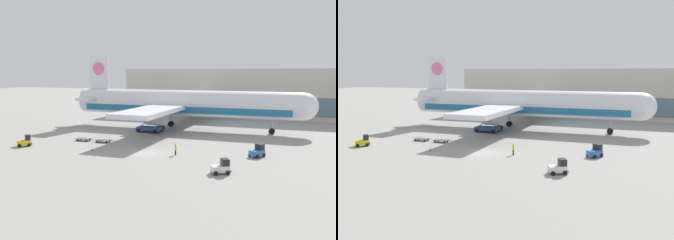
% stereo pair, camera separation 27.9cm
% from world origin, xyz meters
% --- Properties ---
extents(ground_plane, '(400.00, 400.00, 0.00)m').
position_xyz_m(ground_plane, '(0.00, 0.00, 0.00)').
color(ground_plane, gray).
extents(terminal_building, '(90.00, 18.20, 14.00)m').
position_xyz_m(terminal_building, '(16.60, 59.14, 6.99)').
color(terminal_building, '#BCB7A8').
rests_on(terminal_building, ground_plane).
extents(airplane_main, '(58.05, 48.05, 17.00)m').
position_xyz_m(airplane_main, '(-2.96, 26.49, 5.84)').
color(airplane_main, silver).
rests_on(airplane_main, ground_plane).
extents(scissor_lift_loader, '(5.22, 3.39, 5.10)m').
position_xyz_m(scissor_lift_loader, '(-7.98, 20.08, 1.96)').
color(scissor_lift_loader, '#284C99').
rests_on(scissor_lift_loader, ground_plane).
extents(baggage_tug_foreground, '(2.58, 2.81, 2.00)m').
position_xyz_m(baggage_tug_foreground, '(17.23, 3.61, 0.88)').
color(baggage_tug_foreground, '#2D66B7').
rests_on(baggage_tug_foreground, ground_plane).
extents(baggage_tug_mid, '(2.82, 2.52, 2.00)m').
position_xyz_m(baggage_tug_mid, '(13.94, -7.94, 0.88)').
color(baggage_tug_mid, silver).
rests_on(baggage_tug_mid, ground_plane).
extents(baggage_tug_far, '(2.75, 2.72, 2.00)m').
position_xyz_m(baggage_tug_far, '(-22.79, -1.90, 0.88)').
color(baggage_tug_far, yellow).
rests_on(baggage_tug_far, ground_plane).
extents(baggage_dolly_lead, '(3.73, 1.64, 0.48)m').
position_xyz_m(baggage_dolly_lead, '(-15.81, 6.13, 0.39)').
color(baggage_dolly_lead, '#56565B').
rests_on(baggage_dolly_lead, ground_plane).
extents(baggage_dolly_second, '(3.73, 1.64, 0.48)m').
position_xyz_m(baggage_dolly_second, '(-11.47, 6.05, 0.39)').
color(baggage_dolly_second, '#56565B').
rests_on(baggage_dolly_second, ground_plane).
extents(ground_crew_near, '(0.43, 0.43, 1.79)m').
position_xyz_m(ground_crew_near, '(4.78, 0.48, 1.06)').
color(ground_crew_near, black).
rests_on(ground_crew_near, ground_plane).
extents(traffic_cone_near, '(0.40, 0.40, 0.59)m').
position_xyz_m(traffic_cone_near, '(-9.46, -1.22, 0.29)').
color(traffic_cone_near, black).
rests_on(traffic_cone_near, ground_plane).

